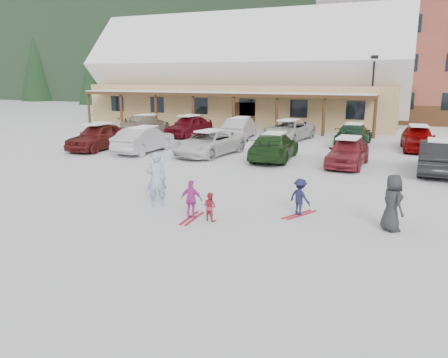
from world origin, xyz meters
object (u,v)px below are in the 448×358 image
at_px(parked_car_1, 144,140).
at_px(parked_car_9, 241,128).
at_px(parked_car_0, 99,137).
at_px(parked_car_12, 418,138).
at_px(parked_car_8, 189,126).
at_px(parked_car_11, 353,135).
at_px(bystander_dark, 392,203).
at_px(parked_car_3, 274,146).
at_px(child_navy, 300,197).
at_px(lamp_post, 372,90).
at_px(child_magenta, 191,200).
at_px(adult_skier, 156,179).
at_px(parked_car_2, 209,143).
at_px(day_lodge, 243,81).
at_px(toddler_red, 210,207).
at_px(parked_car_5, 438,157).
at_px(parked_car_7, 146,124).
at_px(parked_car_10, 288,130).
at_px(parked_car_4, 348,152).

relative_size(parked_car_1, parked_car_9, 1.01).
relative_size(parked_car_0, parked_car_12, 1.05).
distance_m(parked_car_8, parked_car_11, 11.76).
bearing_deg(bystander_dark, parked_car_3, -0.99).
bearing_deg(child_navy, lamp_post, -63.41).
bearing_deg(child_magenta, adult_skier, -28.28).
bearing_deg(child_navy, parked_car_2, -23.50).
relative_size(day_lodge, bystander_dark, 17.66).
distance_m(lamp_post, parked_car_2, 15.45).
height_order(parked_car_1, parked_car_12, parked_car_12).
distance_m(toddler_red, parked_car_5, 12.24).
relative_size(lamp_post, parked_car_3, 1.20).
bearing_deg(day_lodge, parked_car_8, -90.53).
height_order(day_lodge, bystander_dark, day_lodge).
height_order(child_magenta, parked_car_7, parked_car_7).
bearing_deg(adult_skier, parked_car_5, -167.86).
bearing_deg(parked_car_8, parked_car_10, 12.47).
bearing_deg(parked_car_1, parked_car_2, -170.67).
bearing_deg(parked_car_11, parked_car_5, 123.22).
bearing_deg(parked_car_1, bystander_dark, 148.10).
bearing_deg(lamp_post, parked_car_5, -73.14).
xyz_separation_m(lamp_post, parked_car_9, (-8.36, -5.96, -2.60)).
distance_m(parked_car_3, parked_car_4, 3.84).
relative_size(child_navy, parked_car_8, 0.26).
height_order(parked_car_5, parked_car_11, parked_car_5).
bearing_deg(parked_car_2, parked_car_11, 52.74).
distance_m(lamp_post, child_navy, 22.29).
xyz_separation_m(parked_car_3, parked_car_12, (7.07, 6.21, 0.04)).
relative_size(parked_car_1, parked_car_11, 0.93).
xyz_separation_m(toddler_red, parked_car_9, (-5.68, 17.76, 0.29)).
distance_m(bystander_dark, parked_car_1, 16.33).
xyz_separation_m(parked_car_2, parked_car_12, (10.83, 6.27, 0.06)).
distance_m(parked_car_0, parked_car_4, 14.60).
height_order(toddler_red, child_navy, child_navy).
height_order(toddler_red, parked_car_10, parked_car_10).
relative_size(day_lodge, adult_skier, 15.48).
distance_m(parked_car_3, parked_car_8, 10.70).
bearing_deg(parked_car_2, parked_car_3, 10.03).
bearing_deg(parked_car_8, parked_car_2, -48.45).
height_order(toddler_red, parked_car_9, parked_car_9).
xyz_separation_m(parked_car_8, parked_car_12, (15.52, -0.35, -0.02)).
distance_m(lamp_post, adult_skier, 23.63).
xyz_separation_m(bystander_dark, parked_car_7, (-18.82, 16.53, -0.12)).
xyz_separation_m(day_lodge, child_navy, (11.83, -26.76, -3.35)).
bearing_deg(child_magenta, parked_car_2, -71.39).
distance_m(child_magenta, parked_car_10, 18.02).
distance_m(parked_car_0, parked_car_11, 15.95).
height_order(toddler_red, parked_car_7, parked_car_7).
height_order(parked_car_4, parked_car_11, parked_car_4).
bearing_deg(parked_car_9, parked_car_0, 47.31).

